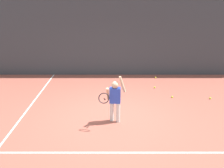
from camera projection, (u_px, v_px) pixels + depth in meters
ground_plane at (110, 116)px, 7.02m from camera, size 20.00×20.00×0.00m
court_line_baseline at (109, 153)px, 5.33m from camera, size 9.00×0.05×0.00m
court_line_sideline at (33, 102)px, 7.95m from camera, size 0.05×9.00×0.00m
back_fence_windscreen at (110, 36)px, 10.21m from camera, size 13.81×0.08×3.49m
fence_post_1 at (33, 34)px, 10.23m from camera, size 0.09×0.09×3.64m
fence_post_2 at (110, 34)px, 10.24m from camera, size 0.09×0.09×3.64m
fence_post_3 at (187, 34)px, 10.25m from camera, size 0.09×0.09×3.64m
tennis_player at (114, 98)px, 6.44m from camera, size 0.74×0.57×1.35m
tennis_ball_0 at (155, 77)px, 10.29m from camera, size 0.07×0.07×0.07m
tennis_ball_1 at (116, 87)px, 9.16m from camera, size 0.07×0.07×0.07m
tennis_ball_2 at (210, 98)px, 8.17m from camera, size 0.07×0.07×0.07m
tennis_ball_3 at (154, 87)px, 9.15m from camera, size 0.07×0.07×0.07m
tennis_ball_4 at (172, 97)px, 8.27m from camera, size 0.07×0.07×0.07m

